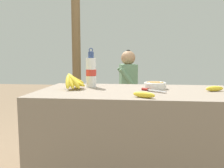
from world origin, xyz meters
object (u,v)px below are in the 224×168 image
seated_vendor (124,84)px  banana_bunch_green (195,95)px  banana_bunch_ripe (73,81)px  serving_bowl (155,85)px  water_bottle (91,72)px  loose_banana_front (144,95)px  knife (150,90)px  wooden_bench (153,103)px  support_post_near (76,37)px  loose_banana_side (215,89)px

seated_vendor → banana_bunch_green: 0.91m
banana_bunch_ripe → serving_bowl: bearing=7.9°
water_bottle → loose_banana_front: water_bottle is taller
knife → seated_vendor: size_ratio=0.17×
banana_bunch_ripe → wooden_bench: banana_bunch_ripe is taller
knife → banana_bunch_green: bearing=103.8°
serving_bowl → seated_vendor: seated_vendor is taller
serving_bowl → banana_bunch_green: bearing=63.9°
seated_vendor → knife: bearing=92.0°
loose_banana_front → banana_bunch_ripe: bearing=148.8°
banana_bunch_ripe → support_post_near: bearing=103.8°
knife → loose_banana_front: bearing=-61.1°
seated_vendor → loose_banana_front: bearing=88.3°
loose_banana_side → banana_bunch_green: size_ratio=0.69×
serving_bowl → seated_vendor: (-0.31, 1.17, -0.14)m
loose_banana_side → banana_bunch_green: 1.33m
wooden_bench → banana_bunch_green: bearing=-0.2°
serving_bowl → seated_vendor: size_ratio=0.16×
water_bottle → seated_vendor: 1.17m
loose_banana_side → wooden_bench: (-0.36, 1.30, -0.38)m
banana_bunch_ripe → banana_bunch_green: bearing=46.7°
wooden_bench → seated_vendor: bearing=-173.9°
water_bottle → wooden_bench: water_bottle is taller
water_bottle → wooden_bench: (0.58, 1.17, -0.49)m
seated_vendor → wooden_bench: bearing=176.6°
knife → water_bottle: bearing=-161.9°
loose_banana_front → banana_bunch_green: 1.78m
seated_vendor → support_post_near: bearing=-27.3°
water_bottle → loose_banana_side: size_ratio=2.15×
loose_banana_side → wooden_bench: size_ratio=0.08×
wooden_bench → support_post_near: 1.38m
banana_bunch_ripe → serving_bowl: size_ratio=1.45×
loose_banana_front → support_post_near: (-0.90, 1.80, 0.50)m
banana_bunch_ripe → serving_bowl: banana_bunch_ripe is taller
support_post_near → loose_banana_side: bearing=-46.2°
seated_vendor → loose_banana_side: bearing=110.8°
serving_bowl → wooden_bench: size_ratio=0.10×
loose_banana_side → wooden_bench: 1.40m
banana_bunch_ripe → loose_banana_side: size_ratio=1.69×
serving_bowl → loose_banana_side: bearing=-11.0°
banana_bunch_ripe → serving_bowl: 0.64m
loose_banana_front → banana_bunch_green: loose_banana_front is taller
wooden_bench → knife: bearing=-94.6°
water_bottle → support_post_near: support_post_near is taller
loose_banana_side → wooden_bench: bearing=105.5°
serving_bowl → support_post_near: bearing=125.5°
loose_banana_front → loose_banana_side: bearing=32.5°
loose_banana_side → knife: 0.47m
support_post_near → water_bottle: bearing=-70.4°
loose_banana_front → knife: loose_banana_front is taller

